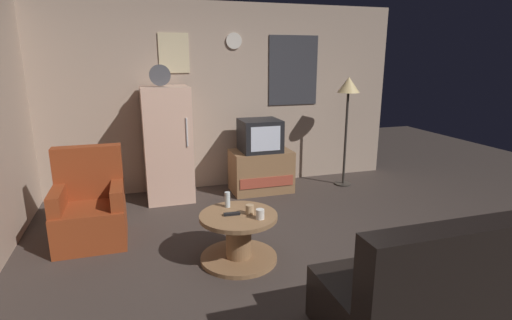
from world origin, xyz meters
TOP-DOWN VIEW (x-y plane):
  - ground_plane at (0.00, 0.00)m, footprint 12.00×12.00m
  - wall_with_art at (0.01, 2.45)m, footprint 5.20×0.12m
  - fridge at (-0.87, 2.04)m, footprint 0.60×0.62m
  - tv_stand at (0.41, 1.97)m, footprint 0.84×0.53m
  - crt_tv at (0.39, 1.97)m, footprint 0.54×0.51m
  - standing_lamp at (1.67, 1.87)m, footprint 0.32×0.32m
  - coffee_table at (-0.41, 0.12)m, footprint 0.72×0.72m
  - wine_glass at (-0.47, 0.33)m, footprint 0.05×0.05m
  - mug_ceramic_white at (-0.26, -0.03)m, footprint 0.08×0.08m
  - mug_ceramic_tan at (-0.31, 0.10)m, footprint 0.08×0.08m
  - remote_control at (-0.48, 0.12)m, footprint 0.15×0.05m
  - armchair at (-1.76, 1.00)m, footprint 0.68×0.68m
  - couch at (0.70, -1.28)m, footprint 1.70×0.80m

SIDE VIEW (x-z plane):
  - ground_plane at x=0.00m, z-range 0.00..0.00m
  - coffee_table at x=-0.41m, z-range 0.00..0.46m
  - tv_stand at x=0.41m, z-range 0.00..0.59m
  - couch at x=0.70m, z-range -0.15..0.77m
  - armchair at x=-1.76m, z-range -0.14..0.82m
  - remote_control at x=-0.48m, z-range 0.46..0.48m
  - mug_ceramic_white at x=-0.26m, z-range 0.46..0.55m
  - mug_ceramic_tan at x=-0.31m, z-range 0.46..0.55m
  - wine_glass at x=-0.47m, z-range 0.46..0.61m
  - fridge at x=-0.87m, z-range -0.13..1.64m
  - crt_tv at x=0.39m, z-range 0.59..1.03m
  - wall_with_art at x=0.01m, z-range 0.01..2.60m
  - standing_lamp at x=1.67m, z-range 0.56..2.15m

